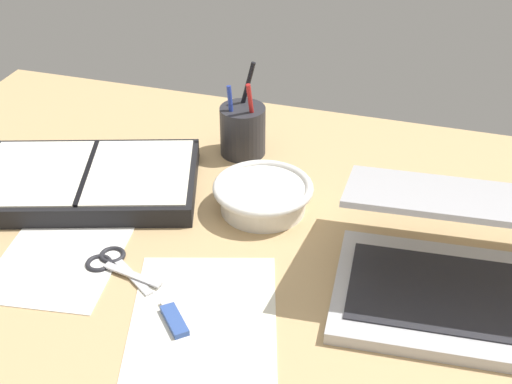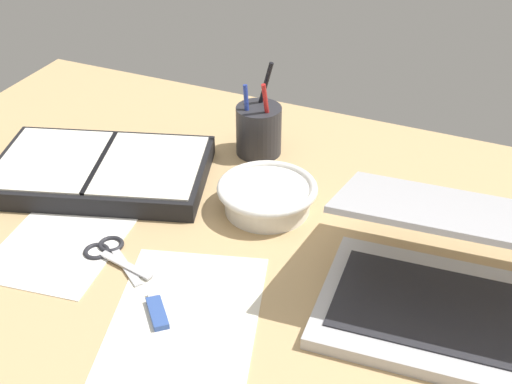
{
  "view_description": "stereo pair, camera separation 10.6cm",
  "coord_description": "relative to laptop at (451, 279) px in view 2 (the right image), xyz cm",
  "views": [
    {
      "loc": [
        25.28,
        -77.51,
        67.43
      ],
      "look_at": [
        -0.6,
        7.28,
        9.0
      ],
      "focal_mm": 50.0,
      "sensor_mm": 36.0,
      "label": 1
    },
    {
      "loc": [
        35.22,
        -73.82,
        67.43
      ],
      "look_at": [
        -0.6,
        7.28,
        9.0
      ],
      "focal_mm": 50.0,
      "sensor_mm": 36.0,
      "label": 2
    }
  ],
  "objects": [
    {
      "name": "laptop",
      "position": [
        0.0,
        0.0,
        0.0
      ],
      "size": [
        34.62,
        31.7,
        16.37
      ],
      "rotation": [
        0.0,
        0.0,
        0.07
      ],
      "color": "#B7B7BC",
      "rests_on": "desk_top"
    },
    {
      "name": "planner",
      "position": [
        -60.4,
        8.48,
        -3.15
      ],
      "size": [
        40.84,
        32.14,
        3.84
      ],
      "rotation": [
        0.0,
        0.0,
        0.31
      ],
      "color": "black",
      "rests_on": "desk_top"
    },
    {
      "name": "paper_sheet_beside_planner",
      "position": [
        -56.05,
        -7.21,
        -4.9
      ],
      "size": [
        20.57,
        28.19,
        0.16
      ],
      "primitive_type": "cube",
      "rotation": [
        0.0,
        0.0,
        0.14
      ],
      "color": "white",
      "rests_on": "desk_top"
    },
    {
      "name": "pen_cup",
      "position": [
        -39.6,
        27.86,
        -0.32
      ],
      "size": [
        8.16,
        8.16,
        16.72
      ],
      "color": "#28282D",
      "rests_on": "desk_top"
    },
    {
      "name": "scissors",
      "position": [
        -47.78,
        -8.43,
        -4.64
      ],
      "size": [
        12.66,
        8.75,
        0.8
      ],
      "rotation": [
        0.0,
        0.0,
        -0.41
      ],
      "color": "#B7B7BC",
      "rests_on": "desk_top"
    },
    {
      "name": "bowl",
      "position": [
        -30.98,
        11.56,
        -2.3
      ],
      "size": [
        16.05,
        16.05,
        4.76
      ],
      "color": "silver",
      "rests_on": "desk_top"
    },
    {
      "name": "usb_drive",
      "position": [
        -34.67,
        -16.83,
        -4.48
      ],
      "size": [
        6.0,
        6.43,
        1.0
      ],
      "rotation": [
        0.0,
        0.0,
        0.73
      ],
      "color": "#33519E",
      "rests_on": "desk_top"
    },
    {
      "name": "paper_sheet_front",
      "position": [
        -30.85,
        -16.3,
        -4.9
      ],
      "size": [
        26.2,
        32.12,
        0.16
      ],
      "primitive_type": "cube",
      "rotation": [
        0.0,
        0.0,
        0.29
      ],
      "color": "silver",
      "rests_on": "desk_top"
    },
    {
      "name": "desk_top",
      "position": [
        -29.79,
        -1.47,
        -5.98
      ],
      "size": [
        140.0,
        100.0,
        2.0
      ],
      "primitive_type": "cube",
      "color": "tan",
      "rests_on": "ground"
    }
  ]
}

